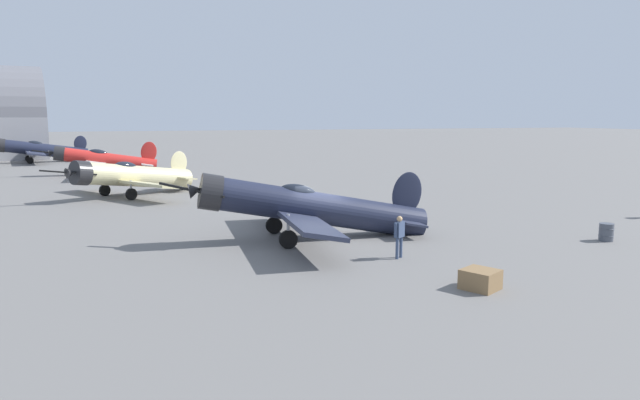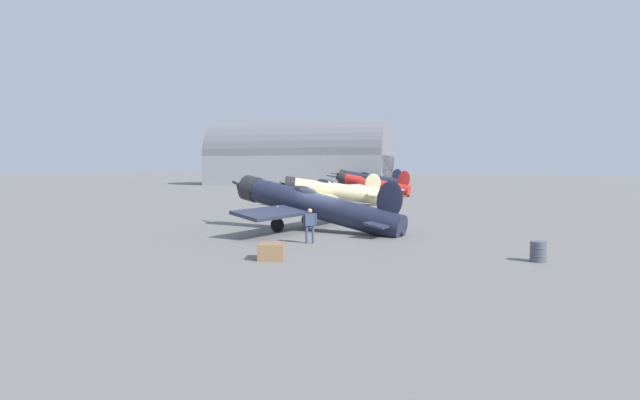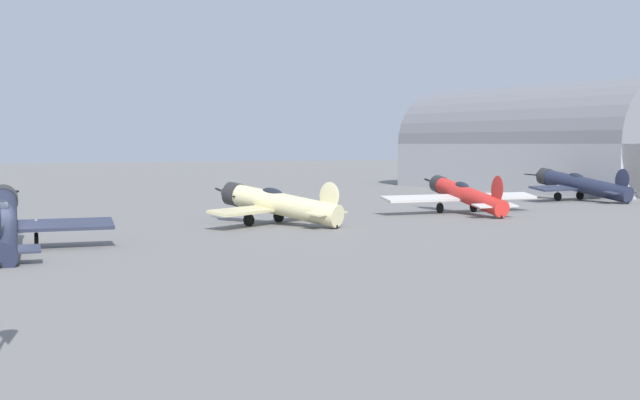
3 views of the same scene
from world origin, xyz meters
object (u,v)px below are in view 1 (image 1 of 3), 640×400
Objects in this scene: airplane_outer_stand at (40,150)px; equipment_crate at (480,279)px; fuel_drum at (606,232)px; airplane_foreground at (309,207)px; airplane_mid_apron at (131,176)px; ground_crew_mechanic at (399,233)px; airplane_far_line at (103,159)px.

airplane_outer_stand reaches higher than equipment_crate.
equipment_crate is 10.62m from fuel_drum.
fuel_drum is at bearing 162.93° from airplane_foreground.
fuel_drum is (57.18, 29.83, -1.15)m from airplane_outer_stand.
airplane_mid_apron is 28.64m from equipment_crate.
equipment_crate is (26.71, 10.29, -1.10)m from airplane_mid_apron.
ground_crew_mechanic is 2.12× the size of fuel_drum.
airplane_mid_apron is (-17.57, -7.41, -0.05)m from airplane_foreground.
airplane_far_line reaches higher than airplane_mid_apron.
airplane_far_line is 16.46× the size of fuel_drum.
airplane_outer_stand is at bearing -106.06° from airplane_mid_apron.
airplane_foreground is 19.07m from airplane_mid_apron.
airplane_outer_stand is (-34.75, -9.81, 0.13)m from airplane_mid_apron.
airplane_far_line is (-16.49, -2.23, 0.05)m from airplane_mid_apron.
airplane_mid_apron is at bearing 170.25° from ground_crew_mechanic.
ground_crew_mechanic is (38.65, 11.90, -0.44)m from airplane_far_line.
airplane_outer_stand reaches higher than airplane_mid_apron.
airplane_foreground is at bearing -111.10° from fuel_drum.
airplane_foreground reaches higher than airplane_mid_apron.
airplane_far_line is at bearing 163.79° from ground_crew_mechanic.
equipment_crate is (4.55, 0.63, -0.71)m from ground_crew_mechanic.
airplane_mid_apron is 16.65m from airplane_far_line.
airplane_far_line is 9.26× the size of equipment_crate.
airplane_outer_stand is 6.44× the size of ground_crew_mechanic.
airplane_foreground is at bearing -162.54° from equipment_crate.
ground_crew_mechanic is 4.65m from equipment_crate.
airplane_foreground reaches higher than ground_crew_mechanic.
airplane_outer_stand is 13.63× the size of fuel_drum.
airplane_far_line reaches higher than equipment_crate.
airplane_foreground is 9.65m from equipment_crate.
airplane_outer_stand is 64.50m from fuel_drum.
equipment_crate is at bearing 107.76° from airplane_far_line.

